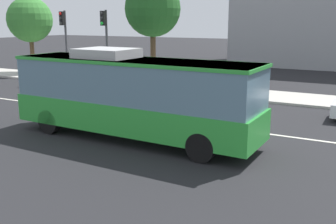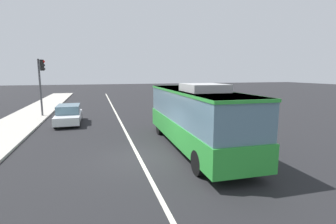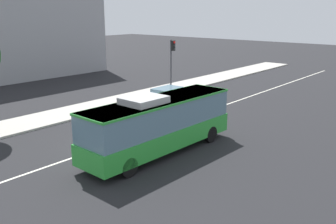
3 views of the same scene
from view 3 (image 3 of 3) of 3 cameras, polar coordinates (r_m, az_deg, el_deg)
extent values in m
plane|color=black|center=(23.14, -8.41, -4.84)|extent=(160.00, 160.00, 0.00)
cube|color=#B2ADA3|center=(29.22, -18.65, -1.11)|extent=(80.00, 3.56, 0.14)
cube|color=silver|center=(23.14, -8.41, -4.83)|extent=(76.00, 0.16, 0.01)
cube|color=green|center=(21.29, -1.28, -3.68)|extent=(10.06, 2.77, 1.10)
cube|color=slate|center=(20.90, -1.30, -0.21)|extent=(9.86, 2.69, 1.58)
cube|color=green|center=(20.72, -1.31, 1.73)|extent=(9.96, 2.74, 0.12)
cube|color=#B2B2B2|center=(19.83, -3.69, 1.81)|extent=(2.25, 1.86, 0.36)
cylinder|color=black|center=(24.56, 2.27, -2.27)|extent=(1.01, 0.33, 1.00)
cylinder|color=black|center=(23.29, 6.45, -3.34)|extent=(1.01, 0.33, 1.00)
cylinder|color=black|center=(20.08, -10.28, -6.56)|extent=(1.01, 0.33, 1.00)
cylinder|color=black|center=(18.51, -6.03, -8.31)|extent=(1.01, 0.33, 1.00)
cube|color=white|center=(32.20, -0.40, 1.99)|extent=(4.51, 1.83, 0.60)
cube|color=slate|center=(32.25, -0.11, 3.14)|extent=(2.53, 1.67, 0.64)
cylinder|color=black|center=(30.64, -1.07, 0.91)|extent=(0.64, 0.22, 0.64)
cylinder|color=black|center=(31.68, -3.26, 1.37)|extent=(0.64, 0.22, 0.64)
cylinder|color=black|center=(32.89, 2.36, 1.89)|extent=(0.64, 0.22, 0.64)
cylinder|color=black|center=(33.87, 0.22, 2.29)|extent=(0.64, 0.22, 0.64)
cylinder|color=#47474C|center=(36.38, 0.44, 6.84)|extent=(0.16, 0.16, 5.20)
cube|color=black|center=(35.96, 0.79, 10.03)|extent=(0.33, 0.29, 0.96)
sphere|color=red|center=(35.83, 0.97, 10.52)|extent=(0.22, 0.22, 0.22)
sphere|color=#2D2D2D|center=(35.86, 0.97, 10.01)|extent=(0.22, 0.22, 0.22)
sphere|color=#2D2D2D|center=(35.89, 0.96, 9.50)|extent=(0.22, 0.22, 0.22)
cube|color=slate|center=(56.86, -13.39, 8.92)|extent=(0.10, 11.03, 1.50)
cube|color=slate|center=(56.62, -13.60, 12.34)|extent=(0.10, 11.03, 1.50)
cube|color=slate|center=(56.58, -13.82, 15.78)|extent=(0.10, 11.03, 1.50)
camera|label=1|loc=(23.52, 37.71, 3.89)|focal=42.29mm
camera|label=2|loc=(18.99, -38.90, -0.03)|focal=26.45mm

